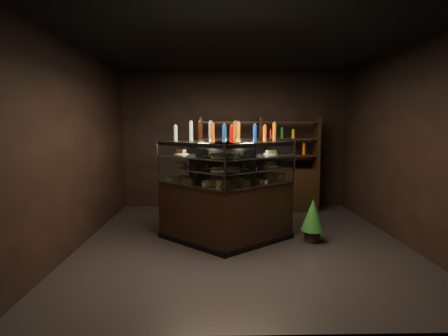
{
  "coord_description": "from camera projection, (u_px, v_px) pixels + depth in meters",
  "views": [
    {
      "loc": [
        -0.42,
        -5.36,
        1.84
      ],
      "look_at": [
        -0.3,
        -0.21,
        1.21
      ],
      "focal_mm": 28.0,
      "sensor_mm": 36.0,
      "label": 1
    }
  ],
  "objects": [
    {
      "name": "display_case",
      "position": [
        226.0,
        209.0,
        5.49
      ],
      "size": [
        2.23,
        1.52,
        1.59
      ],
      "rotation": [
        0.0,
        0.0,
        -0.04
      ],
      "color": "black",
      "rests_on": "ground"
    },
    {
      "name": "room_shell",
      "position": [
        243.0,
        118.0,
        5.32
      ],
      "size": [
        5.02,
        5.02,
        3.01
      ],
      "color": "black",
      "rests_on": "ground"
    },
    {
      "name": "back_shelving",
      "position": [
        259.0,
        183.0,
        7.52
      ],
      "size": [
        2.53,
        0.44,
        2.0
      ],
      "rotation": [
        0.0,
        0.0,
        0.01
      ],
      "color": "black",
      "rests_on": "ground"
    },
    {
      "name": "bottles_top",
      "position": [
        226.0,
        133.0,
        5.35
      ],
      "size": [
        1.62,
        0.86,
        0.3
      ],
      "color": "#B20C0A",
      "rests_on": "display_case"
    },
    {
      "name": "potted_conifer",
      "position": [
        313.0,
        214.0,
        5.5
      ],
      "size": [
        0.36,
        0.36,
        0.78
      ],
      "rotation": [
        0.0,
        0.0,
        0.41
      ],
      "color": "black",
      "rests_on": "ground"
    },
    {
      "name": "food_display",
      "position": [
        226.0,
        166.0,
        5.41
      ],
      "size": [
        1.8,
        1.0,
        0.48
      ],
      "color": "gold",
      "rests_on": "display_case"
    },
    {
      "name": "ground",
      "position": [
        243.0,
        242.0,
        5.55
      ],
      "size": [
        5.0,
        5.0,
        0.0
      ],
      "primitive_type": "plane",
      "color": "black",
      "rests_on": "ground"
    }
  ]
}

